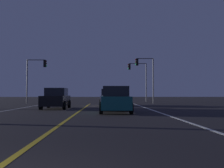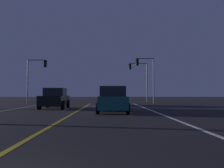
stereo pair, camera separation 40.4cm
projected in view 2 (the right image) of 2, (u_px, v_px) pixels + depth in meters
The scene contains 8 objects.
lane_edge_right at pixel (165, 116), 14.22m from camera, with size 0.16×35.34×0.01m, color silver.
lane_center_divider at pixel (69, 116), 14.13m from camera, with size 0.16×35.34×0.01m, color gold.
car_oncoming at pixel (55, 99), 21.19m from camera, with size 2.02×4.30×1.70m.
car_ahead_far at pixel (109, 98), 26.03m from camera, with size 2.02×4.30×1.70m.
car_lead_same_lane at pixel (113, 100), 16.64m from camera, with size 2.02×4.30×1.70m.
traffic_light_near_right at pixel (145, 70), 32.56m from camera, with size 2.37×0.36×5.77m.
traffic_light_near_left at pixel (37, 71), 32.33m from camera, with size 2.53×0.36×5.54m.
traffic_light_far_right at pixel (138, 73), 38.05m from camera, with size 2.81×0.36×5.78m.
Camera 2 is at (2.15, -2.55, 1.22)m, focal length 41.12 mm.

